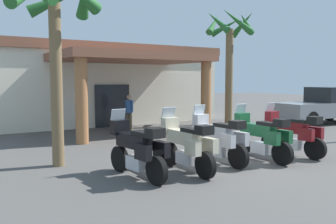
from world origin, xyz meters
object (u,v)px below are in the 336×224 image
(motorcycle_silver, at_px, (219,139))
(pedestrian, at_px, (129,110))
(motorcycle_green, at_px, (262,137))
(palm_tree_near_portico, at_px, (230,43))
(motel_building, at_px, (94,83))
(palm_tree_roadside, at_px, (55,22))
(motorcycle_maroon, at_px, (293,133))
(motorcycle_black, at_px, (137,149))
(motorcycle_cream, at_px, (187,145))
(pickup_truck_gray, at_px, (323,106))

(motorcycle_silver, relative_size, pedestrian, 1.34)
(motorcycle_green, bearing_deg, palm_tree_near_portico, -37.38)
(motel_building, relative_size, pedestrian, 8.18)
(palm_tree_roadside, bearing_deg, motorcycle_maroon, -20.84)
(motorcycle_maroon, bearing_deg, motorcycle_green, 81.54)
(motorcycle_silver, relative_size, palm_tree_near_portico, 0.37)
(motorcycle_black, distance_m, palm_tree_near_portico, 11.74)
(motorcycle_silver, distance_m, palm_tree_near_portico, 9.82)
(motorcycle_silver, bearing_deg, motel_building, -6.55)
(motel_building, bearing_deg, motorcycle_green, -86.58)
(motorcycle_cream, bearing_deg, motorcycle_green, -91.90)
(motorcycle_green, xyz_separation_m, pickup_truck_gray, (9.30, 4.52, 0.24))
(motorcycle_cream, height_order, pickup_truck_gray, pickup_truck_gray)
(palm_tree_near_portico, bearing_deg, pickup_truck_gray, -30.07)
(motorcycle_cream, bearing_deg, palm_tree_roadside, 45.91)
(motorcycle_green, distance_m, palm_tree_roadside, 6.56)
(motel_building, distance_m, pedestrian, 4.34)
(motel_building, relative_size, motorcycle_black, 6.12)
(pickup_truck_gray, bearing_deg, motorcycle_maroon, -145.73)
(motorcycle_green, xyz_separation_m, pedestrian, (-0.56, 7.73, 0.25))
(motorcycle_black, height_order, motorcycle_silver, same)
(motorcycle_silver, xyz_separation_m, pedestrian, (0.75, 7.38, 0.25))
(motorcycle_maroon, relative_size, palm_tree_near_portico, 0.37)
(motorcycle_maroon, height_order, pickup_truck_gray, pickup_truck_gray)
(motel_building, relative_size, pickup_truck_gray, 2.53)
(motorcycle_black, relative_size, pickup_truck_gray, 0.41)
(palm_tree_near_portico, bearing_deg, motorcycle_black, -142.32)
(palm_tree_near_portico, bearing_deg, palm_tree_roadside, -155.50)
(motorcycle_cream, xyz_separation_m, pickup_truck_gray, (11.92, 4.49, 0.24))
(motorcycle_silver, height_order, palm_tree_near_portico, palm_tree_near_portico)
(pedestrian, xyz_separation_m, palm_tree_near_portico, (5.49, -0.68, 3.30))
(motorcycle_black, distance_m, motorcycle_silver, 2.62)
(motorcycle_maroon, xyz_separation_m, palm_tree_roadside, (-6.51, 2.48, 3.17))
(motorcycle_black, xyz_separation_m, pedestrian, (3.36, 7.52, 0.25))
(motel_building, distance_m, pickup_truck_gray, 12.51)
(pickup_truck_gray, height_order, palm_tree_roadside, palm_tree_roadside)
(motorcycle_black, relative_size, pedestrian, 1.34)
(motel_building, relative_size, palm_tree_near_portico, 2.27)
(motorcycle_black, relative_size, motorcycle_cream, 1.00)
(motorcycle_silver, height_order, motorcycle_green, same)
(motorcycle_maroon, distance_m, pickup_truck_gray, 9.21)
(motorcycle_black, bearing_deg, palm_tree_roadside, 22.12)
(motorcycle_silver, xyz_separation_m, palm_tree_roadside, (-3.89, 2.08, 3.17))
(motel_building, relative_size, motorcycle_maroon, 6.11)
(pickup_truck_gray, bearing_deg, motorcycle_silver, -154.00)
(motorcycle_cream, bearing_deg, motel_building, -10.25)
(pickup_truck_gray, bearing_deg, motel_building, 148.19)
(motorcycle_cream, distance_m, pickup_truck_gray, 12.74)
(motel_building, xyz_separation_m, motorcycle_silver, (-0.59, -11.55, -1.45))
(motorcycle_cream, relative_size, palm_tree_roadside, 0.42)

